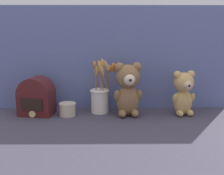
{
  "coord_description": "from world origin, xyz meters",
  "views": [
    {
      "loc": [
        -0.02,
        -1.46,
        0.48
      ],
      "look_at": [
        0.0,
        0.02,
        0.16
      ],
      "focal_mm": 45.0,
      "sensor_mm": 36.0,
      "label": 1
    }
  ],
  "objects_px": {
    "teddy_bear_medium": "(184,92)",
    "flower_vase": "(100,96)",
    "decorative_tin_tall": "(68,109)",
    "vintage_radio": "(36,98)",
    "teddy_bear_large": "(128,88)"
  },
  "relations": [
    {
      "from": "teddy_bear_medium",
      "to": "flower_vase",
      "type": "distance_m",
      "value": 0.46
    },
    {
      "from": "decorative_tin_tall",
      "to": "vintage_radio",
      "type": "bearing_deg",
      "value": 172.43
    },
    {
      "from": "teddy_bear_medium",
      "to": "teddy_bear_large",
      "type": "bearing_deg",
      "value": -178.45
    },
    {
      "from": "teddy_bear_large",
      "to": "decorative_tin_tall",
      "type": "relative_size",
      "value": 3.19
    },
    {
      "from": "teddy_bear_medium",
      "to": "flower_vase",
      "type": "relative_size",
      "value": 0.8
    },
    {
      "from": "teddy_bear_large",
      "to": "flower_vase",
      "type": "height_order",
      "value": "flower_vase"
    },
    {
      "from": "teddy_bear_large",
      "to": "vintage_radio",
      "type": "height_order",
      "value": "teddy_bear_large"
    },
    {
      "from": "flower_vase",
      "to": "decorative_tin_tall",
      "type": "relative_size",
      "value": 3.35
    },
    {
      "from": "decorative_tin_tall",
      "to": "teddy_bear_medium",
      "type": "bearing_deg",
      "value": 1.01
    },
    {
      "from": "flower_vase",
      "to": "decorative_tin_tall",
      "type": "bearing_deg",
      "value": -161.98
    },
    {
      "from": "flower_vase",
      "to": "vintage_radio",
      "type": "distance_m",
      "value": 0.35
    },
    {
      "from": "flower_vase",
      "to": "decorative_tin_tall",
      "type": "distance_m",
      "value": 0.2
    },
    {
      "from": "teddy_bear_large",
      "to": "teddy_bear_medium",
      "type": "height_order",
      "value": "teddy_bear_large"
    },
    {
      "from": "vintage_radio",
      "to": "teddy_bear_large",
      "type": "bearing_deg",
      "value": -2.28
    },
    {
      "from": "decorative_tin_tall",
      "to": "teddy_bear_large",
      "type": "bearing_deg",
      "value": 0.51
    }
  ]
}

